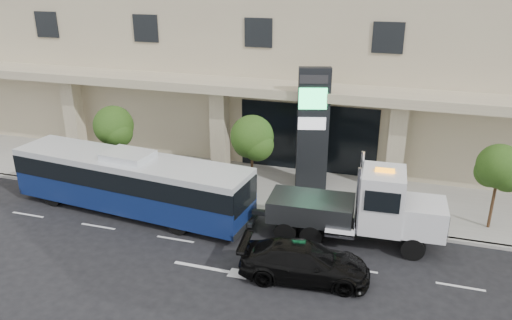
{
  "coord_description": "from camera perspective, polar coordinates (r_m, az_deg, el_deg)",
  "views": [
    {
      "loc": [
        5.26,
        -19.11,
        11.46
      ],
      "look_at": [
        -1.29,
        2.0,
        2.84
      ],
      "focal_mm": 35.0,
      "sensor_mm": 36.0,
      "label": 1
    }
  ],
  "objects": [
    {
      "name": "signage_pylon",
      "position": [
        26.3,
        6.5,
        3.53
      ],
      "size": [
        1.73,
        1.01,
        6.58
      ],
      "rotation": [
        0.0,
        0.0,
        0.27
      ],
      "color": "black",
      "rests_on": "sidewalk"
    },
    {
      "name": "tree_right",
      "position": [
        24.58,
        26.07,
        -1.0
      ],
      "size": [
        2.1,
        2.0,
        4.04
      ],
      "color": "#422B19",
      "rests_on": "sidewalk"
    },
    {
      "name": "black_sedan",
      "position": [
        19.85,
        5.55,
        -11.49
      ],
      "size": [
        5.26,
        2.57,
        1.47
      ],
      "primitive_type": "imported",
      "rotation": [
        0.0,
        0.0,
        1.67
      ],
      "color": "black",
      "rests_on": "ground"
    },
    {
      "name": "tow_truck",
      "position": [
        22.24,
        12.13,
        -5.5
      ],
      "size": [
        8.58,
        2.42,
        3.9
      ],
      "rotation": [
        0.0,
        0.0,
        0.04
      ],
      "color": "#2D3033",
      "rests_on": "ground"
    },
    {
      "name": "city_bus",
      "position": [
        25.19,
        -14.15,
        -2.42
      ],
      "size": [
        12.59,
        3.88,
        3.14
      ],
      "rotation": [
        0.0,
        0.0,
        -0.1
      ],
      "color": "black",
      "rests_on": "ground"
    },
    {
      "name": "tree_mid",
      "position": [
        25.19,
        -0.41,
        2.32
      ],
      "size": [
        2.28,
        2.2,
        4.38
      ],
      "color": "#422B19",
      "rests_on": "sidewalk"
    },
    {
      "name": "ground",
      "position": [
        22.89,
        1.62,
        -8.73
      ],
      "size": [
        120.0,
        120.0,
        0.0
      ],
      "primitive_type": "plane",
      "color": "black",
      "rests_on": "ground"
    },
    {
      "name": "sidewalk",
      "position": [
        27.17,
        4.49,
        -3.53
      ],
      "size": [
        120.0,
        6.0,
        0.15
      ],
      "primitive_type": "cube",
      "color": "gray",
      "rests_on": "ground"
    },
    {
      "name": "curb",
      "position": [
        24.55,
        2.9,
        -6.34
      ],
      "size": [
        120.0,
        0.3,
        0.15
      ],
      "primitive_type": "cube",
      "color": "gray",
      "rests_on": "ground"
    },
    {
      "name": "tree_left",
      "position": [
        28.58,
        -15.91,
        3.5
      ],
      "size": [
        2.27,
        2.2,
        4.22
      ],
      "color": "#422B19",
      "rests_on": "sidewalk"
    }
  ]
}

